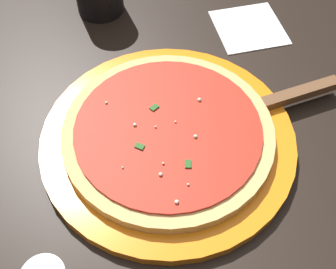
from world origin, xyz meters
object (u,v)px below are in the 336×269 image
(pizza, at_px, (168,132))
(pizza_server, at_px, (275,101))
(napkin_folded_right, at_px, (249,27))
(serving_plate, at_px, (168,140))

(pizza, relative_size, pizza_server, 1.30)
(napkin_folded_right, bearing_deg, pizza, 47.68)
(pizza, height_order, pizza_server, pizza)
(serving_plate, bearing_deg, napkin_folded_right, -132.32)
(serving_plate, relative_size, napkin_folded_right, 3.07)
(napkin_folded_right, bearing_deg, pizza_server, 81.84)
(serving_plate, distance_m, pizza_server, 0.17)
(serving_plate, distance_m, napkin_folded_right, 0.29)
(pizza, distance_m, napkin_folded_right, 0.29)
(pizza_server, distance_m, napkin_folded_right, 0.19)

